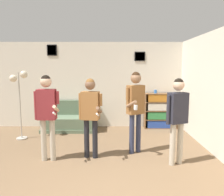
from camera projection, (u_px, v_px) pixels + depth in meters
name	position (u px, v px, depth m)	size (l,w,h in m)	color
wall_back	(105.00, 85.00, 6.99)	(7.27, 0.08, 2.70)	silver
wall_right	(214.00, 93.00, 4.75)	(0.06, 6.86, 2.70)	silver
couch	(70.00, 120.00, 6.72)	(1.66, 0.80, 0.88)	#5B7056
bookshelf	(160.00, 111.00, 6.88)	(1.01, 0.30, 1.11)	brown
floor_lamp	(19.00, 87.00, 5.69)	(0.47, 0.28, 1.82)	#ADA89E
person_player_foreground_left	(47.00, 108.00, 4.35)	(0.50, 0.46, 1.75)	#B7AD99
person_player_foreground_center	(90.00, 110.00, 4.50)	(0.49, 0.51, 1.67)	black
person_watcher_holding_cup	(135.00, 103.00, 4.76)	(0.44, 0.58, 1.80)	#2D334C
person_spectator_near_bookshelf	(177.00, 112.00, 4.17)	(0.47, 0.32, 1.69)	#B7AD99
drinking_cup	(155.00, 92.00, 6.80)	(0.09, 0.09, 0.10)	blue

